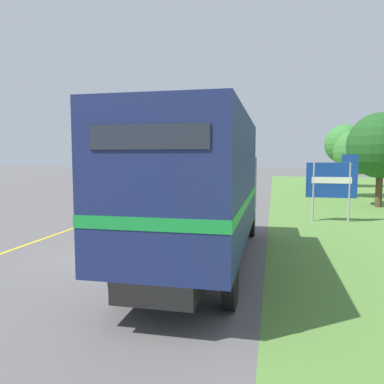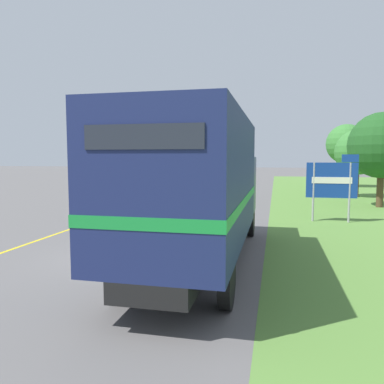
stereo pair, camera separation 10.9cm
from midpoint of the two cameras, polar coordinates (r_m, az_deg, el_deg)
name	(u,v)px [view 2 (the right image)]	position (r m, az deg, el deg)	size (l,w,h in m)	color
ground_plane	(126,258)	(10.56, -9.69, -9.82)	(200.00, 200.00, 0.00)	#5B5959
edge_line_yellow	(168,195)	(27.24, -3.63, -0.53)	(0.12, 62.03, 0.01)	yellow
centre_dash_near	(130,255)	(10.78, -9.19, -9.48)	(0.12, 2.60, 0.01)	white
centre_dash_mid_a	(185,218)	(16.96, -0.85, -4.03)	(0.12, 2.60, 0.01)	white
centre_dash_mid_b	(210,202)	(23.36, 2.94, -1.49)	(0.12, 2.60, 0.01)	white
centre_dash_far	(225,192)	(29.85, 5.08, -0.04)	(0.12, 2.60, 0.01)	white
centre_dash_farthest	(234,186)	(36.38, 6.46, 0.89)	(0.12, 2.60, 0.01)	white
horse_trailer_truck	(200,186)	(9.32, 1.51, 0.96)	(2.41, 8.76, 3.65)	black
lead_car_white	(180,186)	(24.00, -1.69, 0.98)	(1.80, 4.19, 1.88)	black
highway_sign	(333,181)	(16.95, 20.80, 1.55)	(2.08, 0.09, 2.87)	#9E9EA3
roadside_tree_near	(382,146)	(23.13, 27.09, 6.32)	(3.62, 3.62, 5.23)	#4C3823
roadside_tree_mid	(358,152)	(28.45, 24.08, 5.55)	(3.15, 3.15, 4.70)	brown
roadside_tree_far	(346,144)	(38.01, 22.52, 6.77)	(3.66, 3.66, 5.87)	brown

